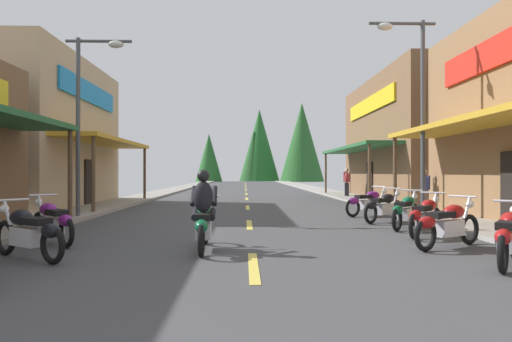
% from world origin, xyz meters
% --- Properties ---
extents(ground, '(10.30, 93.47, 0.10)m').
position_xyz_m(ground, '(0.00, 31.73, -0.05)').
color(ground, '#424244').
extents(sidewalk_left, '(2.00, 93.47, 0.12)m').
position_xyz_m(sidewalk_left, '(-6.15, 31.73, 0.06)').
color(sidewalk_left, gray).
rests_on(sidewalk_left, ground).
extents(sidewalk_right, '(2.00, 93.47, 0.12)m').
position_xyz_m(sidewalk_right, '(6.15, 31.73, 0.06)').
color(sidewalk_right, '#9E9991').
rests_on(sidewalk_right, ground).
extents(centerline_dashes, '(0.16, 70.88, 0.01)m').
position_xyz_m(centerline_dashes, '(0.00, 37.45, 0.01)').
color(centerline_dashes, '#E0C64C').
rests_on(centerline_dashes, ground).
extents(storefront_right_far, '(10.12, 12.81, 6.96)m').
position_xyz_m(storefront_right_far, '(11.28, 26.52, 3.48)').
color(storefront_right_far, brown).
rests_on(storefront_right_far, ground).
extents(streetlamp_left, '(2.13, 0.30, 5.89)m').
position_xyz_m(streetlamp_left, '(-5.21, 15.28, 3.87)').
color(streetlamp_left, '#474C51').
rests_on(streetlamp_left, ground).
extents(streetlamp_right, '(2.13, 0.30, 6.37)m').
position_xyz_m(streetlamp_right, '(5.23, 14.71, 4.13)').
color(streetlamp_right, '#474C51').
rests_on(streetlamp_right, ground).
extents(motorcycle_parked_right_1, '(1.36, 1.77, 1.04)m').
position_xyz_m(motorcycle_parked_right_1, '(4.13, 7.58, 0.49)').
color(motorcycle_parked_right_1, black).
rests_on(motorcycle_parked_right_1, ground).
extents(motorcycle_parked_right_2, '(1.85, 1.25, 1.04)m').
position_xyz_m(motorcycle_parked_right_2, '(3.92, 9.33, 0.49)').
color(motorcycle_parked_right_2, black).
rests_on(motorcycle_parked_right_2, ground).
extents(motorcycle_parked_right_3, '(1.45, 1.71, 1.04)m').
position_xyz_m(motorcycle_parked_right_3, '(4.15, 11.01, 0.49)').
color(motorcycle_parked_right_3, black).
rests_on(motorcycle_parked_right_3, ground).
extents(motorcycle_parked_right_4, '(1.36, 1.77, 1.04)m').
position_xyz_m(motorcycle_parked_right_4, '(4.19, 12.46, 0.49)').
color(motorcycle_parked_right_4, black).
rests_on(motorcycle_parked_right_4, ground).
extents(motorcycle_parked_right_5, '(1.67, 1.50, 1.04)m').
position_xyz_m(motorcycle_parked_right_5, '(4.10, 14.10, 0.49)').
color(motorcycle_parked_right_5, black).
rests_on(motorcycle_parked_right_5, ground).
extents(motorcycle_parked_right_6, '(1.90, 1.16, 1.04)m').
position_xyz_m(motorcycle_parked_right_6, '(4.16, 16.07, 0.49)').
color(motorcycle_parked_right_6, black).
rests_on(motorcycle_parked_right_6, ground).
extents(motorcycle_parked_left_2, '(1.80, 1.33, 1.04)m').
position_xyz_m(motorcycle_parked_left_2, '(-3.88, 8.31, 0.49)').
color(motorcycle_parked_left_2, black).
rests_on(motorcycle_parked_left_2, ground).
extents(motorcycle_parked_left_3, '(1.54, 1.63, 1.04)m').
position_xyz_m(motorcycle_parked_left_3, '(-4.20, 10.07, 0.49)').
color(motorcycle_parked_left_3, black).
rests_on(motorcycle_parked_left_3, ground).
extents(rider_cruising_lead, '(0.60, 2.14, 1.57)m').
position_xyz_m(rider_cruising_lead, '(-0.94, 9.18, 0.66)').
color(rider_cruising_lead, black).
rests_on(rider_cruising_lead, ground).
extents(pedestrian_by_shop, '(0.32, 0.56, 1.72)m').
position_xyz_m(pedestrian_by_shop, '(6.02, 27.80, 1.00)').
color(pedestrian_by_shop, black).
rests_on(pedestrian_by_shop, ground).
extents(pedestrian_waiting, '(0.47, 0.43, 1.62)m').
position_xyz_m(pedestrian_waiting, '(6.81, 17.64, 0.93)').
color(pedestrian_waiting, '#726659').
rests_on(pedestrian_waiting, ground).
extents(pedestrian_strolling, '(0.39, 0.52, 1.78)m').
position_xyz_m(pedestrian_strolling, '(6.01, 27.59, 1.04)').
color(pedestrian_strolling, black).
rests_on(pedestrian_strolling, ground).
extents(treeline_backdrop, '(22.07, 12.47, 13.51)m').
position_xyz_m(treeline_backdrop, '(4.92, 80.54, 5.98)').
color(treeline_backdrop, '#215223').
rests_on(treeline_backdrop, ground).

